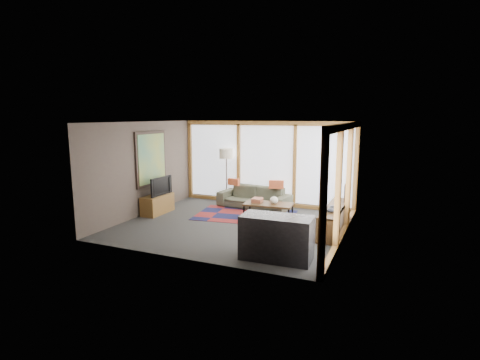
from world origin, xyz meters
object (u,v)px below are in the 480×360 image
at_px(bookshelf, 334,219).
at_px(tv_console, 158,204).
at_px(coffee_table, 268,211).
at_px(television, 159,186).
at_px(bar_counter, 276,238).
at_px(sofa, 254,197).
at_px(floor_lamp, 226,176).

distance_m(bookshelf, tv_console, 4.91).
height_order(coffee_table, television, television).
relative_size(coffee_table, bar_counter, 0.94).
bearing_deg(tv_console, television, 36.93).
xyz_separation_m(sofa, floor_lamp, (-1.03, 0.22, 0.55)).
xyz_separation_m(tv_console, bar_counter, (4.18, -1.99, 0.17)).
relative_size(coffee_table, bookshelf, 0.56).
xyz_separation_m(bookshelf, bar_counter, (-0.72, -2.33, 0.14)).
xyz_separation_m(coffee_table, tv_console, (-3.10, -0.68, 0.05)).
bearing_deg(floor_lamp, television, -122.71).
relative_size(bookshelf, bar_counter, 1.69).
bearing_deg(coffee_table, bookshelf, -10.80).
distance_m(sofa, television, 2.85).
distance_m(floor_lamp, bar_counter, 4.91).
distance_m(sofa, floor_lamp, 1.19).
bearing_deg(floor_lamp, sofa, -12.32).
xyz_separation_m(sofa, bookshelf, (2.61, -1.37, -0.03)).
height_order(bookshelf, bar_counter, bar_counter).
height_order(floor_lamp, coffee_table, floor_lamp).
xyz_separation_m(tv_console, television, (0.04, 0.03, 0.53)).
bearing_deg(sofa, coffee_table, -45.37).
distance_m(floor_lamp, television, 2.27).
distance_m(tv_console, bar_counter, 4.63).
relative_size(sofa, bar_counter, 1.61).
xyz_separation_m(floor_lamp, television, (-1.22, -1.91, -0.07)).
relative_size(floor_lamp, bookshelf, 0.76).
height_order(sofa, tv_console, sofa).
height_order(sofa, bookshelf, sofa).
height_order(sofa, coffee_table, sofa).
distance_m(coffee_table, bar_counter, 2.89).
bearing_deg(sofa, floor_lamp, 174.12).
bearing_deg(sofa, television, -136.82).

